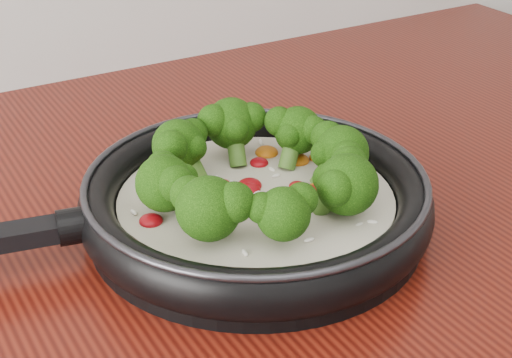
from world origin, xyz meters
TOP-DOWN VIEW (x-y plane):
  - skillet at (0.09, 1.04)m, footprint 0.51×0.37m

SIDE VIEW (x-z plane):
  - skillet at x=0.09m, z-range 0.89..0.98m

